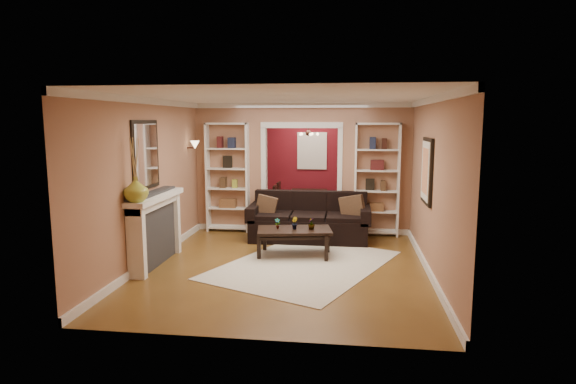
# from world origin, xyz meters

# --- Properties ---
(floor) EXTENTS (8.00, 8.00, 0.00)m
(floor) POSITION_xyz_m (0.00, 0.00, 0.00)
(floor) COLOR brown
(floor) RESTS_ON ground
(ceiling) EXTENTS (8.00, 8.00, 0.00)m
(ceiling) POSITION_xyz_m (0.00, 0.00, 2.70)
(ceiling) COLOR white
(ceiling) RESTS_ON ground
(wall_back) EXTENTS (8.00, 0.00, 8.00)m
(wall_back) POSITION_xyz_m (0.00, 4.00, 1.35)
(wall_back) COLOR #A47357
(wall_back) RESTS_ON ground
(wall_front) EXTENTS (8.00, 0.00, 8.00)m
(wall_front) POSITION_xyz_m (0.00, -4.00, 1.35)
(wall_front) COLOR #A47357
(wall_front) RESTS_ON ground
(wall_left) EXTENTS (0.00, 8.00, 8.00)m
(wall_left) POSITION_xyz_m (-2.25, 0.00, 1.35)
(wall_left) COLOR #A47357
(wall_left) RESTS_ON ground
(wall_right) EXTENTS (0.00, 8.00, 8.00)m
(wall_right) POSITION_xyz_m (2.25, 0.00, 1.35)
(wall_right) COLOR #A47357
(wall_right) RESTS_ON ground
(partition_wall) EXTENTS (4.50, 0.15, 2.70)m
(partition_wall) POSITION_xyz_m (0.00, 1.20, 1.35)
(partition_wall) COLOR #A47357
(partition_wall) RESTS_ON floor
(red_back_panel) EXTENTS (4.44, 0.04, 2.64)m
(red_back_panel) POSITION_xyz_m (0.00, 3.97, 1.32)
(red_back_panel) COLOR maroon
(red_back_panel) RESTS_ON floor
(dining_window) EXTENTS (0.78, 0.03, 0.98)m
(dining_window) POSITION_xyz_m (0.00, 3.93, 1.55)
(dining_window) COLOR #8CA5CC
(dining_window) RESTS_ON wall_back
(area_rug) EXTENTS (3.29, 3.74, 0.01)m
(area_rug) POSITION_xyz_m (0.29, -1.22, 0.01)
(area_rug) COLOR beige
(area_rug) RESTS_ON floor
(sofa) EXTENTS (2.38, 1.03, 0.93)m
(sofa) POSITION_xyz_m (0.23, 0.45, 0.46)
(sofa) COLOR black
(sofa) RESTS_ON floor
(pillow_left) EXTENTS (0.39, 0.12, 0.39)m
(pillow_left) POSITION_xyz_m (-0.62, 0.43, 0.65)
(pillow_left) COLOR brown
(pillow_left) RESTS_ON sofa
(pillow_right) EXTENTS (0.48, 0.28, 0.46)m
(pillow_right) POSITION_xyz_m (1.07, 0.43, 0.69)
(pillow_right) COLOR brown
(pillow_right) RESTS_ON sofa
(coffee_table) EXTENTS (1.36, 0.89, 0.48)m
(coffee_table) POSITION_xyz_m (0.07, -0.71, 0.24)
(coffee_table) COLOR black
(coffee_table) RESTS_ON floor
(plant_left) EXTENTS (0.11, 0.09, 0.18)m
(plant_left) POSITION_xyz_m (-0.23, -0.71, 0.57)
(plant_left) COLOR #336626
(plant_left) RESTS_ON coffee_table
(plant_center) EXTENTS (0.13, 0.14, 0.21)m
(plant_center) POSITION_xyz_m (0.07, -0.71, 0.58)
(plant_center) COLOR #336626
(plant_center) RESTS_ON coffee_table
(plant_right) EXTENTS (0.12, 0.12, 0.21)m
(plant_right) POSITION_xyz_m (0.36, -0.71, 0.58)
(plant_right) COLOR #336626
(plant_right) RESTS_ON coffee_table
(bookshelf_left) EXTENTS (0.90, 0.30, 2.30)m
(bookshelf_left) POSITION_xyz_m (-1.55, 1.03, 1.15)
(bookshelf_left) COLOR white
(bookshelf_left) RESTS_ON floor
(bookshelf_right) EXTENTS (0.90, 0.30, 2.30)m
(bookshelf_right) POSITION_xyz_m (1.55, 1.03, 1.15)
(bookshelf_right) COLOR white
(bookshelf_right) RESTS_ON floor
(fireplace) EXTENTS (0.32, 1.70, 1.16)m
(fireplace) POSITION_xyz_m (-2.09, -1.50, 0.58)
(fireplace) COLOR white
(fireplace) RESTS_ON floor
(vase) EXTENTS (0.42, 0.42, 0.37)m
(vase) POSITION_xyz_m (-2.09, -2.20, 1.35)
(vase) COLOR #A0AD37
(vase) RESTS_ON fireplace
(mirror) EXTENTS (0.03, 0.95, 1.10)m
(mirror) POSITION_xyz_m (-2.23, -1.50, 1.80)
(mirror) COLOR silver
(mirror) RESTS_ON wall_left
(wall_sconce) EXTENTS (0.18, 0.18, 0.22)m
(wall_sconce) POSITION_xyz_m (-2.15, 0.55, 1.83)
(wall_sconce) COLOR #FFE0A5
(wall_sconce) RESTS_ON wall_left
(framed_art) EXTENTS (0.04, 0.85, 1.05)m
(framed_art) POSITION_xyz_m (2.21, -1.00, 1.55)
(framed_art) COLOR black
(framed_art) RESTS_ON wall_right
(dining_table) EXTENTS (1.66, 0.93, 0.58)m
(dining_table) POSITION_xyz_m (0.00, 2.80, 0.29)
(dining_table) COLOR black
(dining_table) RESTS_ON floor
(dining_chair_nw) EXTENTS (0.45, 0.45, 0.83)m
(dining_chair_nw) POSITION_xyz_m (-0.55, 2.50, 0.41)
(dining_chair_nw) COLOR black
(dining_chair_nw) RESTS_ON floor
(dining_chair_ne) EXTENTS (0.52, 0.52, 0.81)m
(dining_chair_ne) POSITION_xyz_m (0.55, 2.50, 0.40)
(dining_chair_ne) COLOR black
(dining_chair_ne) RESTS_ON floor
(dining_chair_sw) EXTENTS (0.48, 0.48, 0.83)m
(dining_chair_sw) POSITION_xyz_m (-0.55, 3.10, 0.41)
(dining_chair_sw) COLOR black
(dining_chair_sw) RESTS_ON floor
(dining_chair_se) EXTENTS (0.47, 0.47, 0.78)m
(dining_chair_se) POSITION_xyz_m (0.55, 3.10, 0.39)
(dining_chair_se) COLOR black
(dining_chair_se) RESTS_ON floor
(chandelier) EXTENTS (0.50, 0.50, 0.30)m
(chandelier) POSITION_xyz_m (0.00, 2.70, 2.02)
(chandelier) COLOR #3C211B
(chandelier) RESTS_ON ceiling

